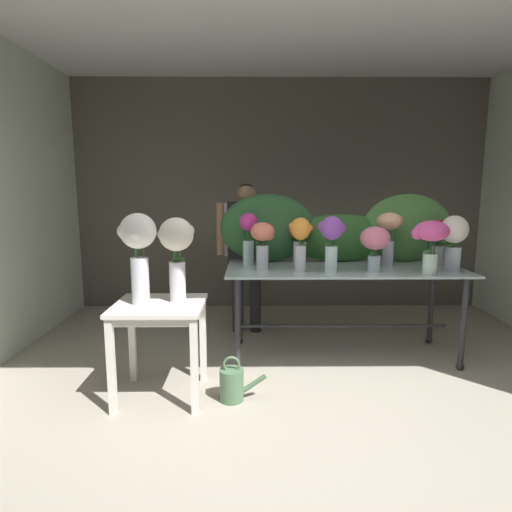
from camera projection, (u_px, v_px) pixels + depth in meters
ground_plane at (290, 354)px, 4.05m from camera, size 7.70×7.70×0.00m
wall_back at (280, 196)px, 5.55m from camera, size 5.34×0.12×2.92m
ceiling_slab at (294, 18)px, 3.58m from camera, size 5.46×3.62×0.12m
display_table_glass at (344, 281)px, 3.91m from camera, size 2.14×0.86×0.85m
side_table_white at (160, 317)px, 3.15m from camera, size 0.65×0.60×0.73m
florist at (246, 241)px, 4.54m from camera, size 0.64×0.24×1.61m
foliage_backdrop at (334, 231)px, 4.14m from camera, size 2.25×0.29×0.66m
vase_rosy_peonies at (375, 242)px, 3.65m from camera, size 0.25×0.25×0.39m
vase_sunset_ranunculus at (301, 240)px, 3.63m from camera, size 0.20×0.17×0.47m
vase_magenta_lilies at (249, 235)px, 3.97m from camera, size 0.17×0.17×0.49m
vase_ivory_freesia at (454, 238)px, 3.66m from camera, size 0.24×0.23×0.49m
vase_peach_hydrangea at (389, 231)px, 3.88m from camera, size 0.25×0.23×0.50m
vase_coral_tulips at (263, 241)px, 3.73m from camera, size 0.21×0.21×0.42m
vase_crimson_snapdragons at (439, 237)px, 3.95m from camera, size 0.23×0.21×0.43m
vase_scarlet_dahlias at (300, 237)px, 3.98m from camera, size 0.23×0.21×0.44m
vase_fuchsia_carnations at (431, 238)px, 3.52m from camera, size 0.32×0.28×0.45m
vase_violet_anemones at (332, 237)px, 3.60m from camera, size 0.23×0.19×0.48m
vase_white_roses_tall at (138, 247)px, 3.06m from camera, size 0.29×0.26×0.66m
vase_cream_lisianthus_tall at (177, 248)px, 3.13m from camera, size 0.27×0.25×0.63m
watering_can at (232, 384)px, 3.16m from camera, size 0.35×0.18×0.34m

